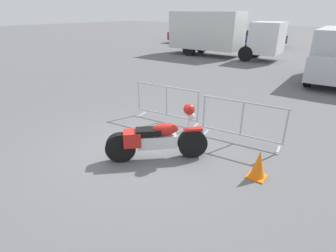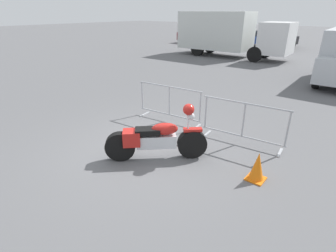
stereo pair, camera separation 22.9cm
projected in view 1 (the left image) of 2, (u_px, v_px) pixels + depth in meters
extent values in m
plane|color=#5B5B5E|center=(145.00, 150.00, 6.23)|extent=(120.00, 120.00, 0.00)
cylinder|color=black|center=(192.00, 143.00, 5.83)|extent=(0.60, 0.58, 0.65)
cylinder|color=black|center=(121.00, 147.00, 5.66)|extent=(0.60, 0.58, 0.65)
cube|color=silver|center=(157.00, 141.00, 5.70)|extent=(0.79, 0.77, 0.29)
ellipsoid|color=#B21E19|center=(165.00, 129.00, 5.61)|extent=(0.60, 0.59, 0.27)
cube|color=black|center=(148.00, 132.00, 5.58)|extent=(0.58, 0.57, 0.12)
cube|color=#B21E19|center=(132.00, 138.00, 5.60)|extent=(0.49, 0.49, 0.33)
cube|color=#B21E19|center=(193.00, 129.00, 5.69)|extent=(0.39, 0.39, 0.06)
cylinder|color=silver|center=(189.00, 124.00, 5.62)|extent=(0.06, 0.06, 0.46)
sphere|color=silver|center=(191.00, 116.00, 5.55)|extent=(0.16, 0.16, 0.16)
sphere|color=#B21E19|center=(189.00, 109.00, 5.49)|extent=(0.24, 0.24, 0.24)
cylinder|color=#9EA0A5|center=(167.00, 87.00, 7.44)|extent=(2.08, 0.28, 0.04)
cylinder|color=#9EA0A5|center=(167.00, 114.00, 7.79)|extent=(2.08, 0.28, 0.04)
cylinder|color=#9EA0A5|center=(139.00, 96.00, 8.08)|extent=(0.05, 0.05, 0.85)
cylinder|color=#9EA0A5|center=(167.00, 101.00, 7.62)|extent=(0.05, 0.05, 0.85)
cylinder|color=#9EA0A5|center=(198.00, 107.00, 7.16)|extent=(0.05, 0.05, 0.85)
cube|color=#9EA0A5|center=(142.00, 115.00, 8.29)|extent=(0.11, 0.44, 0.03)
cube|color=#9EA0A5|center=(195.00, 127.00, 7.44)|extent=(0.11, 0.44, 0.03)
cylinder|color=#9EA0A5|center=(244.00, 102.00, 6.18)|extent=(2.08, 0.28, 0.04)
cylinder|color=#9EA0A5|center=(240.00, 135.00, 6.53)|extent=(2.08, 0.28, 0.04)
cylinder|color=#9EA0A5|center=(204.00, 112.00, 6.82)|extent=(0.05, 0.05, 0.85)
cylinder|color=#9EA0A5|center=(242.00, 119.00, 6.36)|extent=(0.05, 0.05, 0.85)
cylinder|color=#9EA0A5|center=(286.00, 127.00, 5.90)|extent=(0.05, 0.05, 0.85)
cube|color=#9EA0A5|center=(205.00, 133.00, 7.03)|extent=(0.11, 0.44, 0.03)
cube|color=#9EA0A5|center=(278.00, 150.00, 6.17)|extent=(0.11, 0.44, 0.03)
cube|color=silver|center=(207.00, 30.00, 18.76)|extent=(5.08, 2.49, 2.50)
cube|color=silver|center=(267.00, 38.00, 16.64)|extent=(1.88, 2.25, 1.90)
cylinder|color=black|center=(255.00, 50.00, 18.24)|extent=(0.97, 0.32, 0.96)
cylinder|color=black|center=(246.00, 54.00, 16.78)|extent=(0.97, 0.32, 0.96)
cylinder|color=black|center=(202.00, 46.00, 20.43)|extent=(0.97, 0.32, 0.96)
cylinder|color=black|center=(189.00, 49.00, 18.98)|extent=(0.97, 0.32, 0.96)
cube|color=#B2B7BC|center=(333.00, 71.00, 10.33)|extent=(1.92, 0.95, 1.00)
cylinder|color=black|center=(308.00, 78.00, 11.27)|extent=(0.26, 0.73, 0.72)
cylinder|color=black|center=(319.00, 66.00, 13.73)|extent=(0.26, 0.73, 0.72)
cube|color=maroon|center=(188.00, 35.00, 27.47)|extent=(2.29, 4.66, 0.73)
cube|color=#1E232B|center=(187.00, 29.00, 27.11)|extent=(1.91, 2.46, 0.52)
cylinder|color=black|center=(191.00, 37.00, 29.04)|extent=(0.30, 0.69, 0.67)
cylinder|color=black|center=(202.00, 38.00, 28.08)|extent=(0.30, 0.69, 0.67)
cylinder|color=black|center=(174.00, 39.00, 27.11)|extent=(0.30, 0.69, 0.67)
cylinder|color=black|center=(185.00, 40.00, 26.15)|extent=(0.30, 0.69, 0.67)
cube|color=yellow|center=(211.00, 37.00, 25.83)|extent=(2.15, 4.38, 0.69)
cube|color=#1E232B|center=(210.00, 31.00, 25.49)|extent=(1.80, 2.32, 0.49)
cylinder|color=black|center=(212.00, 39.00, 27.30)|extent=(0.28, 0.65, 0.63)
cylinder|color=black|center=(224.00, 40.00, 26.40)|extent=(0.28, 0.65, 0.63)
cylinder|color=black|center=(197.00, 41.00, 25.49)|extent=(0.28, 0.65, 0.63)
cylinder|color=black|center=(209.00, 42.00, 24.59)|extent=(0.28, 0.65, 0.63)
cube|color=#284799|center=(237.00, 39.00, 24.19)|extent=(2.04, 4.16, 0.65)
cube|color=#1E232B|center=(237.00, 33.00, 23.87)|extent=(1.71, 2.20, 0.47)
cylinder|color=black|center=(237.00, 41.00, 25.58)|extent=(0.27, 0.61, 0.60)
cylinder|color=black|center=(250.00, 42.00, 24.73)|extent=(0.27, 0.61, 0.60)
cylinder|color=black|center=(223.00, 43.00, 23.86)|extent=(0.27, 0.61, 0.60)
cylinder|color=black|center=(236.00, 44.00, 23.01)|extent=(0.27, 0.61, 0.60)
cube|color=black|center=(269.00, 41.00, 22.98)|extent=(2.13, 4.33, 0.68)
cube|color=#1E232B|center=(269.00, 34.00, 22.64)|extent=(1.78, 2.29, 0.48)
cylinder|color=black|center=(267.00, 42.00, 24.43)|extent=(0.28, 0.64, 0.62)
cylinder|color=black|center=(282.00, 43.00, 23.54)|extent=(0.28, 0.64, 0.62)
cylinder|color=black|center=(254.00, 45.00, 22.64)|extent=(0.28, 0.64, 0.62)
cylinder|color=black|center=(270.00, 46.00, 21.75)|extent=(0.28, 0.64, 0.62)
cube|color=orange|center=(257.00, 176.00, 5.20)|extent=(0.34, 0.34, 0.03)
cone|color=orange|center=(259.00, 164.00, 5.08)|extent=(0.28, 0.28, 0.56)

